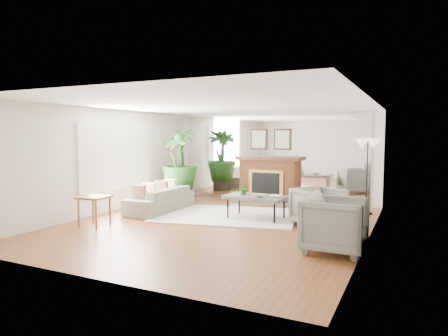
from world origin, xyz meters
The scene contains 18 objects.
ground centered at (0.00, 0.00, 0.00)m, with size 7.00×7.00×0.00m, color brown.
wall_left centered at (-2.99, 0.00, 1.25)m, with size 0.02×7.00×2.50m, color silver.
wall_right centered at (2.99, 0.00, 1.25)m, with size 0.02×7.00×2.50m, color silver.
wall_back centered at (0.00, 3.49, 1.25)m, with size 6.00×0.02×2.50m, color silver.
mirror_panel centered at (0.00, 3.47, 1.25)m, with size 5.40×0.04×2.40m, color silver.
window_panel centered at (-2.96, 0.40, 1.35)m, with size 0.04×2.40×1.50m, color #B2E09E.
fireplace centered at (0.00, 3.26, 0.66)m, with size 1.85×0.83×2.05m.
area_rug centered at (-0.17, 0.90, 0.02)m, with size 3.12×2.23×0.03m, color silver.
coffee_table centered at (0.56, 0.85, 0.49)m, with size 1.38×0.86×0.53m.
sofa centered at (-1.88, 0.69, 0.29)m, with size 2.01×0.79×0.59m, color slate.
armchair_back centered at (1.96, 0.79, 0.40)m, with size 0.86×0.88×0.80m, color slate.
armchair_front centered at (2.60, -0.91, 0.44)m, with size 0.95×0.98×0.89m, color slate.
side_table centered at (-2.20, -1.19, 0.52)m, with size 0.58×0.58×0.62m.
potted_ficus centered at (-2.21, 2.10, 1.09)m, with size 1.15×1.15×2.03m.
floor_lamp centered at (2.70, 2.58, 1.53)m, with size 0.58×0.32×1.79m.
tabletop_plant centered at (0.25, 0.91, 0.67)m, with size 0.24×0.21×0.27m, color #255B21.
fruit_bowl centered at (0.69, 0.67, 0.56)m, with size 0.24×0.24×0.06m, color olive.
book centered at (0.87, 0.93, 0.55)m, with size 0.23×0.31×0.02m, color olive.
Camera 1 is at (3.71, -7.33, 1.88)m, focal length 32.00 mm.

